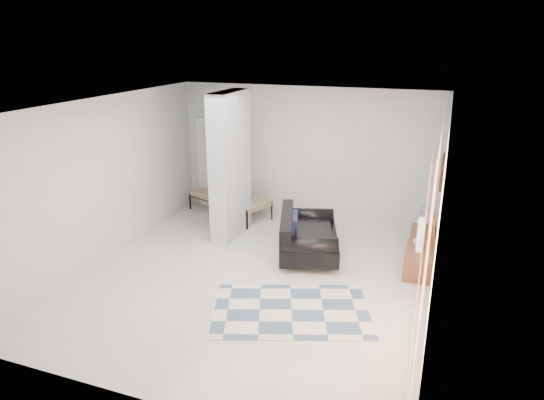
% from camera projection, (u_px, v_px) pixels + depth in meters
% --- Properties ---
extents(floor, '(6.00, 6.00, 0.00)m').
position_uv_depth(floor, '(253.00, 278.00, 7.91)').
color(floor, beige).
rests_on(floor, ground).
extents(ceiling, '(6.00, 6.00, 0.00)m').
position_uv_depth(ceiling, '(250.00, 105.00, 7.01)').
color(ceiling, white).
rests_on(ceiling, wall_back).
extents(wall_back, '(6.00, 0.00, 6.00)m').
position_uv_depth(wall_back, '(306.00, 154.00, 10.13)').
color(wall_back, silver).
rests_on(wall_back, ground).
extents(wall_front, '(6.00, 0.00, 6.00)m').
position_uv_depth(wall_front, '(136.00, 286.00, 4.79)').
color(wall_front, silver).
rests_on(wall_front, ground).
extents(wall_left, '(0.00, 6.00, 6.00)m').
position_uv_depth(wall_left, '(104.00, 179.00, 8.36)').
color(wall_left, silver).
rests_on(wall_left, ground).
extents(wall_right, '(0.00, 6.00, 6.00)m').
position_uv_depth(wall_right, '(439.00, 218.00, 6.57)').
color(wall_right, silver).
rests_on(wall_right, ground).
extents(partition_column, '(0.35, 1.20, 2.80)m').
position_uv_depth(partition_column, '(230.00, 166.00, 9.24)').
color(partition_column, silver).
rests_on(partition_column, floor).
extents(hallway_door, '(0.85, 0.06, 2.04)m').
position_uv_depth(hallway_door, '(216.00, 164.00, 10.90)').
color(hallway_door, white).
rests_on(hallway_door, floor).
extents(curtain, '(0.00, 2.55, 2.55)m').
position_uv_depth(curtain, '(428.00, 247.00, 5.55)').
color(curtain, '#FF7D43').
rests_on(curtain, wall_right).
extents(wall_art, '(0.04, 0.45, 0.55)m').
position_uv_depth(wall_art, '(442.00, 172.00, 7.87)').
color(wall_art, '#331D0D').
rests_on(wall_art, wall_right).
extents(media_console, '(0.45, 1.70, 0.80)m').
position_uv_depth(media_console, '(421.00, 251.00, 8.40)').
color(media_console, brown).
rests_on(media_console, floor).
extents(loveseat, '(1.43, 1.90, 0.76)m').
position_uv_depth(loveseat, '(305.00, 236.00, 8.67)').
color(loveseat, silver).
rests_on(loveseat, floor).
extents(daybed, '(2.01, 1.41, 0.77)m').
position_uv_depth(daybed, '(229.00, 196.00, 10.65)').
color(daybed, black).
rests_on(daybed, floor).
extents(area_rug, '(2.59, 2.14, 0.01)m').
position_uv_depth(area_rug, '(291.00, 310.00, 6.97)').
color(area_rug, beige).
rests_on(area_rug, floor).
extents(cylinder_lamp, '(0.11, 0.11, 0.58)m').
position_uv_depth(cylinder_lamp, '(420.00, 235.00, 7.86)').
color(cylinder_lamp, silver).
rests_on(cylinder_lamp, media_console).
extents(bronze_figurine, '(0.11, 0.11, 0.22)m').
position_uv_depth(bronze_figurine, '(421.00, 226.00, 8.69)').
color(bronze_figurine, '#2F1E15').
rests_on(bronze_figurine, media_console).
extents(vase, '(0.20, 0.20, 0.18)m').
position_uv_depth(vase, '(418.00, 240.00, 8.15)').
color(vase, silver).
rests_on(vase, media_console).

